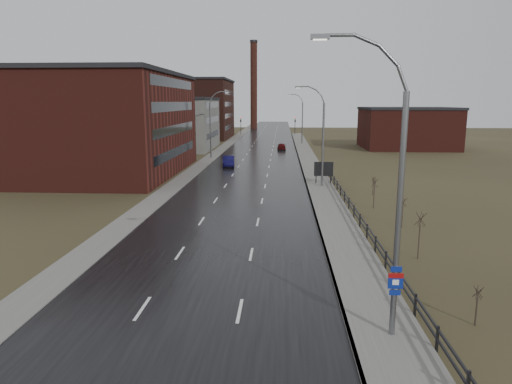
# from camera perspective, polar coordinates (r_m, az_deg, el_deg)

# --- Properties ---
(ground) EXTENTS (320.00, 320.00, 0.00)m
(ground) POSITION_cam_1_polar(r_m,az_deg,el_deg) (18.84, -10.66, -19.68)
(ground) COLOR #2D2819
(ground) RESTS_ON ground
(road) EXTENTS (14.00, 300.00, 0.06)m
(road) POSITION_cam_1_polar(r_m,az_deg,el_deg) (76.37, 0.08, 4.01)
(road) COLOR black
(road) RESTS_ON ground
(sidewalk_right) EXTENTS (3.20, 180.00, 0.18)m
(sidewalk_right) POSITION_cam_1_polar(r_m,az_deg,el_deg) (51.73, 8.09, 0.50)
(sidewalk_right) COLOR #595651
(sidewalk_right) RESTS_ON ground
(curb_right) EXTENTS (0.16, 180.00, 0.18)m
(curb_right) POSITION_cam_1_polar(r_m,az_deg,el_deg) (51.62, 6.41, 0.52)
(curb_right) COLOR slate
(curb_right) RESTS_ON ground
(sidewalk_left) EXTENTS (2.40, 260.00, 0.12)m
(sidewalk_left) POSITION_cam_1_polar(r_m,az_deg,el_deg) (77.25, -6.02, 4.05)
(sidewalk_left) COLOR #595651
(sidewalk_left) RESTS_ON ground
(warehouse_near) EXTENTS (22.44, 28.56, 13.50)m
(warehouse_near) POSITION_cam_1_polar(r_m,az_deg,el_deg) (65.73, -19.48, 8.10)
(warehouse_near) COLOR #471914
(warehouse_near) RESTS_ON ground
(warehouse_mid) EXTENTS (16.32, 20.40, 10.50)m
(warehouse_mid) POSITION_cam_1_polar(r_m,az_deg,el_deg) (96.34, -10.18, 8.46)
(warehouse_mid) COLOR slate
(warehouse_mid) RESTS_ON ground
(warehouse_far) EXTENTS (26.52, 24.48, 15.50)m
(warehouse_far) POSITION_cam_1_polar(r_m,az_deg,el_deg) (126.62, -9.30, 10.24)
(warehouse_far) COLOR #331611
(warehouse_far) RESTS_ON ground
(building_right) EXTENTS (18.36, 16.32, 8.50)m
(building_right) POSITION_cam_1_polar(r_m,az_deg,el_deg) (101.23, 18.36, 7.63)
(building_right) COLOR #471914
(building_right) RESTS_ON ground
(smokestack) EXTENTS (2.70, 2.70, 30.70)m
(smokestack) POSITION_cam_1_polar(r_m,az_deg,el_deg) (166.07, -0.28, 13.25)
(smokestack) COLOR #331611
(smokestack) RESTS_ON ground
(streetlight_main) EXTENTS (3.91, 0.29, 12.11)m
(streetlight_main) POSITION_cam_1_polar(r_m,az_deg,el_deg) (18.51, 16.60, -0.33)
(streetlight_main) COLOR slate
(streetlight_main) RESTS_ON ground
(streetlight_right_mid) EXTENTS (3.36, 0.28, 11.35)m
(streetlight_right_mid) POSITION_cam_1_polar(r_m,az_deg,el_deg) (51.97, 8.06, 6.94)
(streetlight_right_mid) COLOR slate
(streetlight_right_mid) RESTS_ON ground
(streetlight_left) EXTENTS (3.36, 0.28, 11.35)m
(streetlight_left) POSITION_cam_1_polar(r_m,az_deg,el_deg) (78.65, -5.51, 8.42)
(streetlight_left) COLOR slate
(streetlight_left) RESTS_ON ground
(streetlight_right_far) EXTENTS (3.36, 0.28, 11.35)m
(streetlight_right_far) POSITION_cam_1_polar(r_m,az_deg,el_deg) (105.81, 5.65, 9.12)
(streetlight_right_far) COLOR slate
(streetlight_right_far) RESTS_ON ground
(guardrail) EXTENTS (0.10, 53.05, 1.10)m
(guardrail) POSITION_cam_1_polar(r_m,az_deg,el_deg) (35.64, 13.05, -3.54)
(guardrail) COLOR black
(guardrail) RESTS_ON ground
(shrub_b) EXTENTS (0.44, 0.46, 1.81)m
(shrub_b) POSITION_cam_1_polar(r_m,az_deg,el_deg) (22.51, 25.89, -12.59)
(shrub_b) COLOR #382D23
(shrub_b) RESTS_ON ground
(shrub_c) EXTENTS (0.70, 0.74, 2.98)m
(shrub_c) POSITION_cam_1_polar(r_m,az_deg,el_deg) (29.98, 19.75, -5.00)
(shrub_c) COLOR #382D23
(shrub_c) RESTS_ON ground
(shrub_d) EXTENTS (0.56, 0.59, 2.37)m
(shrub_d) POSITION_cam_1_polar(r_m,az_deg,el_deg) (37.04, 17.85, -2.37)
(shrub_d) COLOR #382D23
(shrub_d) RESTS_ON ground
(shrub_e) EXTENTS (0.65, 0.69, 2.78)m
(shrub_e) POSITION_cam_1_polar(r_m,az_deg,el_deg) (43.00, 14.56, -0.05)
(shrub_e) COLOR #382D23
(shrub_e) RESTS_ON ground
(shrub_f) EXTENTS (0.47, 0.50, 1.98)m
(shrub_f) POSITION_cam_1_polar(r_m,az_deg,el_deg) (49.01, 14.45, 0.80)
(shrub_f) COLOR #382D23
(shrub_f) RESTS_ON ground
(billboard) EXTENTS (2.23, 0.17, 2.72)m
(billboard) POSITION_cam_1_polar(r_m,az_deg,el_deg) (54.02, 8.45, 2.79)
(billboard) COLOR black
(billboard) RESTS_ON ground
(traffic_light_left) EXTENTS (0.58, 2.73, 5.30)m
(traffic_light_left) POSITION_cam_1_polar(r_m,az_deg,el_deg) (136.29, -1.91, 9.11)
(traffic_light_left) COLOR black
(traffic_light_left) RESTS_ON ground
(traffic_light_right) EXTENTS (0.58, 2.73, 5.30)m
(traffic_light_right) POSITION_cam_1_polar(r_m,az_deg,el_deg) (135.80, 4.91, 9.06)
(traffic_light_right) COLOR black
(traffic_light_right) RESTS_ON ground
(car_near) EXTENTS (2.23, 4.98, 1.59)m
(car_near) POSITION_cam_1_polar(r_m,az_deg,el_deg) (68.68, -3.47, 3.82)
(car_near) COLOR #0E0B3B
(car_near) RESTS_ON ground
(car_far) EXTENTS (1.74, 4.18, 1.41)m
(car_far) POSITION_cam_1_polar(r_m,az_deg,el_deg) (92.78, 3.21, 5.69)
(car_far) COLOR #480C0C
(car_far) RESTS_ON ground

